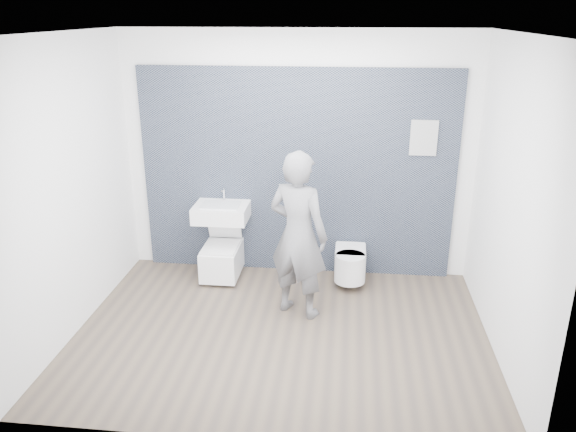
# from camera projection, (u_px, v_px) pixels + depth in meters

# --- Properties ---
(ground) EXTENTS (4.00, 4.00, 0.00)m
(ground) POSITION_uv_depth(u_px,v_px,m) (281.00, 332.00, 5.50)
(ground) COLOR brown
(ground) RESTS_ON ground
(room_shell) EXTENTS (4.00, 4.00, 4.00)m
(room_shell) POSITION_uv_depth(u_px,v_px,m) (280.00, 160.00, 4.90)
(room_shell) COLOR white
(room_shell) RESTS_ON ground
(tile_wall) EXTENTS (3.60, 0.06, 2.40)m
(tile_wall) POSITION_uv_depth(u_px,v_px,m) (296.00, 268.00, 6.87)
(tile_wall) COLOR black
(tile_wall) RESTS_ON ground
(washbasin) EXTENTS (0.62, 0.46, 0.46)m
(washbasin) POSITION_uv_depth(u_px,v_px,m) (221.00, 212.00, 6.44)
(washbasin) COLOR white
(washbasin) RESTS_ON ground
(toilet_square) EXTENTS (0.41, 0.60, 0.78)m
(toilet_square) POSITION_uv_depth(u_px,v_px,m) (222.00, 258.00, 6.57)
(toilet_square) COLOR white
(toilet_square) RESTS_ON ground
(toilet_rounded) EXTENTS (0.35, 0.60, 0.32)m
(toilet_rounded) POSITION_uv_depth(u_px,v_px,m) (350.00, 264.00, 6.41)
(toilet_rounded) COLOR white
(toilet_rounded) RESTS_ON ground
(info_placard) EXTENTS (0.29, 0.03, 0.39)m
(info_placard) POSITION_uv_depth(u_px,v_px,m) (412.00, 275.00, 6.68)
(info_placard) COLOR silver
(info_placard) RESTS_ON ground
(visitor) EXTENTS (0.74, 0.63, 1.73)m
(visitor) POSITION_uv_depth(u_px,v_px,m) (298.00, 235.00, 5.58)
(visitor) COLOR slate
(visitor) RESTS_ON ground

